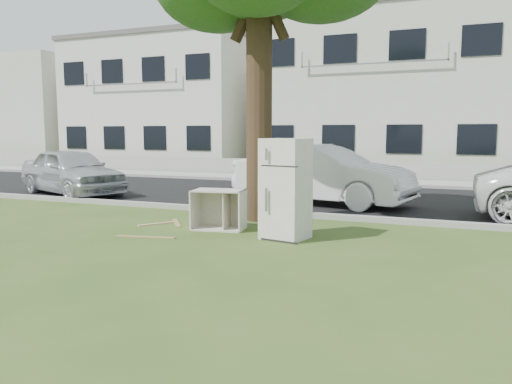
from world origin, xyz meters
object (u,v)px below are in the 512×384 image
at_px(fridge, 286,189).
at_px(car_center, 322,174).
at_px(cabinet, 219,209).
at_px(car_left, 72,171).

bearing_deg(fridge, car_center, 107.38).
height_order(cabinet, car_left, car_left).
xyz_separation_m(fridge, cabinet, (-1.48, 0.33, -0.50)).
relative_size(fridge, cabinet, 1.78).
distance_m(fridge, car_left, 8.75).
relative_size(cabinet, car_center, 0.21).
relative_size(car_center, car_left, 1.13).
distance_m(fridge, car_center, 4.48).
xyz_separation_m(car_center, car_left, (-7.49, -0.91, -0.07)).
height_order(fridge, car_center, fridge).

